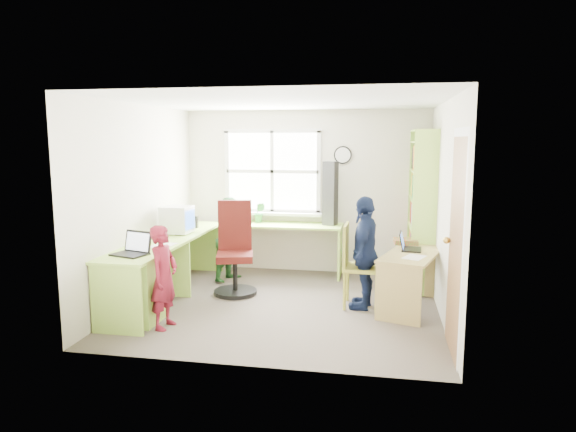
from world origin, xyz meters
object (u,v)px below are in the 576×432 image
(wooden_chair, at_px, (356,262))
(cd_tower, at_px, (330,193))
(crt_monitor, at_px, (177,220))
(person_green, at_px, (232,239))
(right_desk, at_px, (412,268))
(swivel_chair, at_px, (235,254))
(potted_plant, at_px, (260,213))
(laptop_left, at_px, (133,249))
(person_navy, at_px, (365,253))
(l_desk, at_px, (171,269))
(person_red, at_px, (164,277))
(bookshelf, at_px, (421,213))
(laptop_right, at_px, (408,246))

(wooden_chair, height_order, cd_tower, cd_tower)
(crt_monitor, height_order, person_green, person_green)
(right_desk, xyz_separation_m, swivel_chair, (-2.21, 0.26, 0.02))
(crt_monitor, bearing_deg, potted_plant, 53.83)
(right_desk, distance_m, laptop_left, 3.16)
(wooden_chair, distance_m, person_navy, 0.17)
(l_desk, xyz_separation_m, person_navy, (2.25, 0.38, 0.21))
(l_desk, height_order, cd_tower, cd_tower)
(potted_plant, bearing_deg, person_green, -118.45)
(laptop_left, height_order, potted_plant, potted_plant)
(wooden_chair, bearing_deg, swivel_chair, 171.91)
(potted_plant, bearing_deg, right_desk, -32.24)
(laptop_left, height_order, person_red, person_red)
(crt_monitor, xyz_separation_m, cd_tower, (1.91, 1.04, 0.27))
(right_desk, relative_size, laptop_left, 2.99)
(wooden_chair, xyz_separation_m, person_green, (-1.77, 0.84, 0.05))
(potted_plant, bearing_deg, wooden_chair, -42.43)
(cd_tower, bearing_deg, wooden_chair, -53.96)
(laptop_left, bearing_deg, right_desk, 34.95)
(l_desk, bearing_deg, laptop_left, -109.92)
(swivel_chair, height_order, wooden_chair, swivel_chair)
(wooden_chair, bearing_deg, l_desk, -166.82)
(potted_plant, relative_size, person_red, 0.27)
(bookshelf, relative_size, laptop_right, 6.41)
(crt_monitor, distance_m, cd_tower, 2.19)
(crt_monitor, relative_size, person_navy, 0.29)
(potted_plant, bearing_deg, bookshelf, -7.85)
(right_desk, relative_size, bookshelf, 0.60)
(l_desk, relative_size, swivel_chair, 2.48)
(crt_monitor, distance_m, laptop_right, 2.96)
(right_desk, bearing_deg, person_red, -140.06)
(l_desk, height_order, right_desk, l_desk)
(bookshelf, height_order, person_red, bookshelf)
(laptop_right, bearing_deg, wooden_chair, 110.61)
(laptop_left, bearing_deg, swivel_chair, 74.84)
(swivel_chair, relative_size, person_navy, 0.89)
(laptop_left, relative_size, laptop_right, 1.30)
(bookshelf, height_order, wooden_chair, bookshelf)
(right_desk, xyz_separation_m, person_navy, (-0.54, -0.06, 0.18))
(laptop_right, distance_m, person_green, 2.47)
(swivel_chair, distance_m, person_navy, 1.70)
(l_desk, distance_m, cd_tower, 2.56)
(crt_monitor, bearing_deg, person_green, 46.24)
(laptop_left, height_order, laptop_right, laptop_left)
(potted_plant, bearing_deg, person_navy, -41.37)
(l_desk, relative_size, person_red, 2.69)
(swivel_chair, height_order, laptop_left, swivel_chair)
(swivel_chair, relative_size, laptop_right, 3.63)
(bookshelf, distance_m, potted_plant, 2.33)
(laptop_left, relative_size, person_green, 0.36)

